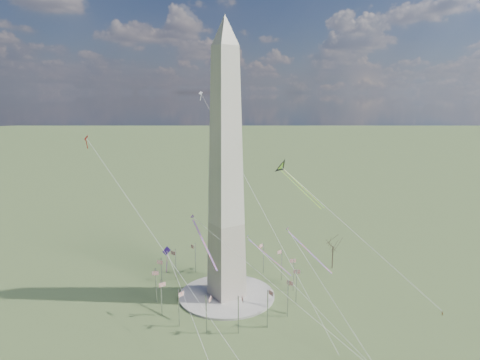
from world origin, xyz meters
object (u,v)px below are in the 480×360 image
person_east (442,313)px  kite_delta_black (283,169)px  tree_near (333,245)px  washington_monument (226,171)px

person_east → kite_delta_black: 76.82m
tree_near → person_east: 51.06m
kite_delta_black → washington_monument: bearing=-9.7°
washington_monument → kite_delta_black: (30.16, 5.38, -2.89)m
washington_monument → tree_near: (52.37, -2.13, -37.18)m
washington_monument → tree_near: washington_monument is taller
washington_monument → person_east: washington_monument is taller
tree_near → person_east: bearing=-86.4°
tree_near → kite_delta_black: size_ratio=0.69×
washington_monument → tree_near: size_ratio=6.62×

